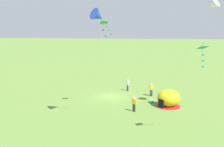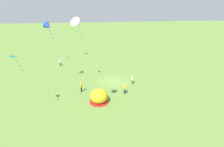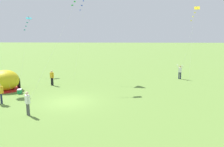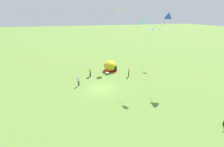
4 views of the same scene
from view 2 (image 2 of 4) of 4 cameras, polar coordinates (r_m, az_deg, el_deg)
The scene contains 12 objects.
ground_plane at distance 33.36m, azimuth 0.09°, elevation -2.61°, with size 300.00×300.00×0.00m, color olive.
popup_tent at distance 25.89m, azimuth -4.30°, elevation -7.43°, with size 2.81×2.81×2.10m.
cooler_box at distance 28.12m, azimuth -2.42°, elevation -6.76°, with size 0.48×0.60×0.44m.
person_strolling at distance 28.38m, azimuth 4.14°, elevation -4.86°, with size 0.57×0.35×1.72m.
person_center_field at distance 43.92m, azimuth -16.49°, elevation 3.67°, with size 0.72×0.64×1.89m.
person_with_toddler at distance 29.38m, azimuth -10.03°, elevation -4.22°, with size 0.53×0.39×1.72m.
person_watching_sky at distance 32.00m, azimuth 6.70°, elevation -1.92°, with size 0.45×0.44×1.72m.
kite_blue at distance 30.38m, azimuth -20.13°, elevation 14.26°, with size 2.35×2.41×11.16m.
kite_white at distance 19.00m, azimuth -11.27°, elevation 15.59°, with size 5.94×4.59×12.28m.
kite_green at distance 30.08m, azimuth -11.62°, elevation 13.22°, with size 4.03×6.17×10.22m.
kite_yellow at distance 45.19m, azimuth -21.00°, elevation 13.63°, with size 2.44×1.55×9.47m.
kite_teal at distance 23.08m, azimuth -29.19°, elevation 3.91°, with size 1.18×2.67×8.27m.
Camera 2 is at (-30.05, 6.12, 13.12)m, focal length 28.00 mm.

